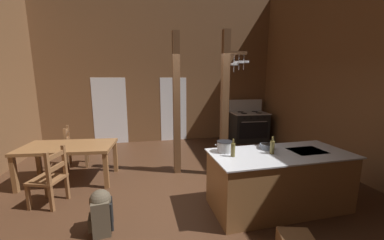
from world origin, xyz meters
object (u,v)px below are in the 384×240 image
object	(u,v)px
kitchen_island	(279,180)
stove_range	(249,126)
stockpot_on_counter	(225,147)
mixing_bowl_on_counter	(267,146)
bottle_short_on_counter	(272,147)
dining_table	(68,150)
ladderback_chair_by_post	(50,178)
bottle_tall_on_counter	(233,150)
ladderback_chair_near_window	(75,147)
backpack	(101,210)

from	to	relation	value
kitchen_island	stove_range	world-z (taller)	stove_range
kitchen_island	stockpot_on_counter	xyz separation A→B (m)	(-0.83, 0.22, 0.53)
mixing_bowl_on_counter	bottle_short_on_counter	world-z (taller)	bottle_short_on_counter
dining_table	ladderback_chair_by_post	xyz separation A→B (m)	(-0.03, -0.87, -0.20)
dining_table	bottle_tall_on_counter	distance (m)	3.23
mixing_bowl_on_counter	ladderback_chair_near_window	bearing A→B (deg)	147.55
ladderback_chair_near_window	ladderback_chair_by_post	bearing A→B (deg)	-86.40
kitchen_island	bottle_short_on_counter	xyz separation A→B (m)	(-0.16, -0.01, 0.56)
stockpot_on_counter	mixing_bowl_on_counter	world-z (taller)	stockpot_on_counter
backpack	stockpot_on_counter	size ratio (longest dim) A/B	1.87
dining_table	mixing_bowl_on_counter	distance (m)	3.72
ladderback_chair_by_post	bottle_short_on_counter	distance (m)	3.53
kitchen_island	mixing_bowl_on_counter	bearing A→B (deg)	115.66
ladderback_chair_near_window	mixing_bowl_on_counter	xyz separation A→B (m)	(3.55, -2.26, 0.49)
kitchen_island	backpack	world-z (taller)	kitchen_island
dining_table	ladderback_chair_near_window	xyz separation A→B (m)	(-0.13, 0.82, -0.20)
stockpot_on_counter	ladderback_chair_near_window	bearing A→B (deg)	141.39
dining_table	stockpot_on_counter	size ratio (longest dim) A/B	5.56
kitchen_island	backpack	bearing A→B (deg)	-178.38
kitchen_island	bottle_tall_on_counter	bearing A→B (deg)	-179.56
kitchen_island	stockpot_on_counter	distance (m)	1.01
backpack	stockpot_on_counter	bearing A→B (deg)	9.37
bottle_short_on_counter	kitchen_island	bearing A→B (deg)	2.07
backpack	bottle_short_on_counter	bearing A→B (deg)	1.59
backpack	bottle_short_on_counter	xyz separation A→B (m)	(2.48, 0.07, 0.69)
ladderback_chair_near_window	backpack	world-z (taller)	ladderback_chair_near_window
ladderback_chair_by_post	ladderback_chair_near_window	bearing A→B (deg)	93.60
mixing_bowl_on_counter	bottle_short_on_counter	xyz separation A→B (m)	(-0.05, -0.23, 0.07)
ladderback_chair_by_post	mixing_bowl_on_counter	world-z (taller)	mixing_bowl_on_counter
backpack	stove_range	bearing A→B (deg)	44.25
kitchen_island	stove_range	bearing A→B (deg)	71.03
ladderback_chair_near_window	bottle_tall_on_counter	bearing A→B (deg)	-40.92
backpack	mixing_bowl_on_counter	size ratio (longest dim) A/B	2.66
kitchen_island	mixing_bowl_on_counter	world-z (taller)	mixing_bowl_on_counter
dining_table	ladderback_chair_near_window	world-z (taller)	ladderback_chair_near_window
stockpot_on_counter	bottle_short_on_counter	xyz separation A→B (m)	(0.67, -0.23, 0.02)
stove_range	dining_table	distance (m)	5.25
kitchen_island	dining_table	world-z (taller)	kitchen_island
stockpot_on_counter	bottle_short_on_counter	distance (m)	0.71
stove_range	bottle_tall_on_counter	world-z (taller)	stove_range
ladderback_chair_near_window	kitchen_island	bearing A→B (deg)	-34.18
dining_table	backpack	xyz separation A→B (m)	(0.89, -1.74, -0.34)
ladderback_chair_near_window	bottle_short_on_counter	distance (m)	4.33
ladderback_chair_by_post	bottle_short_on_counter	bearing A→B (deg)	-13.29
backpack	mixing_bowl_on_counter	xyz separation A→B (m)	(2.53, 0.30, 0.62)
backpack	mixing_bowl_on_counter	distance (m)	2.62
backpack	stockpot_on_counter	distance (m)	1.95
ladderback_chair_by_post	kitchen_island	bearing A→B (deg)	-12.64
ladderback_chair_by_post	bottle_tall_on_counter	distance (m)	2.93
ladderback_chair_near_window	bottle_short_on_counter	xyz separation A→B (m)	(3.50, -2.49, 0.55)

